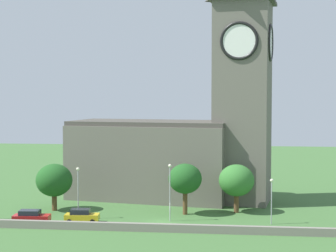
{
  "coord_description": "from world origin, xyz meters",
  "views": [
    {
      "loc": [
        8.84,
        -71.4,
        16.86
      ],
      "look_at": [
        0.07,
        6.75,
        12.55
      ],
      "focal_mm": 58.66,
      "sensor_mm": 36.0,
      "label": 1
    }
  ],
  "objects_px": {
    "car_yellow": "(82,216)",
    "streetlamp_east_mid": "(272,193)",
    "church": "(186,132)",
    "tree_riverside_east": "(54,180)",
    "tree_by_tower": "(185,179)",
    "car_red": "(31,217)",
    "streetlamp_west_mid": "(78,185)",
    "streetlamp_central": "(170,184)",
    "tree_riverside_west": "(237,181)"
  },
  "relations": [
    {
      "from": "tree_riverside_west",
      "to": "church",
      "type": "bearing_deg",
      "value": 130.26
    },
    {
      "from": "car_yellow",
      "to": "streetlamp_west_mid",
      "type": "bearing_deg",
      "value": 117.45
    },
    {
      "from": "car_yellow",
      "to": "church",
      "type": "bearing_deg",
      "value": 55.93
    },
    {
      "from": "streetlamp_west_mid",
      "to": "streetlamp_central",
      "type": "distance_m",
      "value": 12.61
    },
    {
      "from": "car_yellow",
      "to": "tree_by_tower",
      "type": "bearing_deg",
      "value": 26.48
    },
    {
      "from": "car_red",
      "to": "car_yellow",
      "type": "xyz_separation_m",
      "value": [
        6.53,
        1.18,
        0.02
      ]
    },
    {
      "from": "church",
      "to": "car_red",
      "type": "bearing_deg",
      "value": -134.12
    },
    {
      "from": "streetlamp_central",
      "to": "car_red",
      "type": "bearing_deg",
      "value": -169.54
    },
    {
      "from": "streetlamp_west_mid",
      "to": "tree_riverside_west",
      "type": "distance_m",
      "value": 22.61
    },
    {
      "from": "car_yellow",
      "to": "tree_by_tower",
      "type": "distance_m",
      "value": 15.42
    },
    {
      "from": "car_red",
      "to": "streetlamp_central",
      "type": "relative_size",
      "value": 0.64
    },
    {
      "from": "car_red",
      "to": "streetlamp_east_mid",
      "type": "bearing_deg",
      "value": 5.51
    },
    {
      "from": "car_red",
      "to": "tree_riverside_west",
      "type": "distance_m",
      "value": 29.09
    },
    {
      "from": "tree_riverside_east",
      "to": "tree_by_tower",
      "type": "xyz_separation_m",
      "value": [
        19.38,
        -0.55,
        0.61
      ]
    },
    {
      "from": "car_yellow",
      "to": "streetlamp_west_mid",
      "type": "distance_m",
      "value": 4.41
    },
    {
      "from": "streetlamp_west_mid",
      "to": "streetlamp_central",
      "type": "xyz_separation_m",
      "value": [
        12.61,
        0.23,
        0.34
      ]
    },
    {
      "from": "tree_riverside_west",
      "to": "streetlamp_east_mid",
      "type": "bearing_deg",
      "value": -56.76
    },
    {
      "from": "car_red",
      "to": "streetlamp_central",
      "type": "bearing_deg",
      "value": 10.46
    },
    {
      "from": "car_red",
      "to": "car_yellow",
      "type": "height_order",
      "value": "car_yellow"
    },
    {
      "from": "church",
      "to": "tree_by_tower",
      "type": "height_order",
      "value": "church"
    },
    {
      "from": "car_red",
      "to": "tree_by_tower",
      "type": "distance_m",
      "value": 21.71
    },
    {
      "from": "tree_riverside_west",
      "to": "tree_riverside_east",
      "type": "bearing_deg",
      "value": -176.71
    },
    {
      "from": "streetlamp_central",
      "to": "tree_riverside_west",
      "type": "distance_m",
      "value": 11.11
    },
    {
      "from": "car_yellow",
      "to": "streetlamp_central",
      "type": "relative_size",
      "value": 0.6
    },
    {
      "from": "car_yellow",
      "to": "tree_riverside_west",
      "type": "relative_size",
      "value": 0.66
    },
    {
      "from": "streetlamp_central",
      "to": "tree_riverside_west",
      "type": "relative_size",
      "value": 1.11
    },
    {
      "from": "car_yellow",
      "to": "streetlamp_east_mid",
      "type": "distance_m",
      "value": 25.33
    },
    {
      "from": "car_yellow",
      "to": "tree_riverside_east",
      "type": "distance_m",
      "value": 10.05
    },
    {
      "from": "streetlamp_east_mid",
      "to": "car_yellow",
      "type": "bearing_deg",
      "value": -175.74
    },
    {
      "from": "church",
      "to": "streetlamp_central",
      "type": "relative_size",
      "value": 4.71
    },
    {
      "from": "car_yellow",
      "to": "tree_riverside_west",
      "type": "bearing_deg",
      "value": 22.94
    },
    {
      "from": "streetlamp_central",
      "to": "streetlamp_east_mid",
      "type": "height_order",
      "value": "streetlamp_central"
    },
    {
      "from": "streetlamp_west_mid",
      "to": "tree_by_tower",
      "type": "relative_size",
      "value": 0.98
    },
    {
      "from": "car_red",
      "to": "streetlamp_west_mid",
      "type": "height_order",
      "value": "streetlamp_west_mid"
    },
    {
      "from": "car_red",
      "to": "tree_riverside_west",
      "type": "relative_size",
      "value": 0.7
    },
    {
      "from": "church",
      "to": "tree_riverside_east",
      "type": "bearing_deg",
      "value": -148.87
    },
    {
      "from": "streetlamp_west_mid",
      "to": "streetlamp_central",
      "type": "relative_size",
      "value": 0.92
    },
    {
      "from": "car_red",
      "to": "car_yellow",
      "type": "relative_size",
      "value": 1.06
    },
    {
      "from": "streetlamp_central",
      "to": "tree_by_tower",
      "type": "xyz_separation_m",
      "value": [
        1.69,
        4.46,
        -0.01
      ]
    },
    {
      "from": "streetlamp_west_mid",
      "to": "tree_riverside_east",
      "type": "height_order",
      "value": "streetlamp_west_mid"
    },
    {
      "from": "church",
      "to": "streetlamp_east_mid",
      "type": "xyz_separation_m",
      "value": [
        12.65,
        -16.48,
        -6.95
      ]
    },
    {
      "from": "church",
      "to": "tree_riverside_east",
      "type": "relative_size",
      "value": 5.28
    },
    {
      "from": "car_red",
      "to": "streetlamp_west_mid",
      "type": "bearing_deg",
      "value": 29.45
    },
    {
      "from": "car_yellow",
      "to": "tree_riverside_east",
      "type": "xyz_separation_m",
      "value": [
        -6.08,
        7.18,
        3.55
      ]
    },
    {
      "from": "car_red",
      "to": "streetlamp_central",
      "type": "distance_m",
      "value": 18.91
    },
    {
      "from": "tree_riverside_east",
      "to": "tree_by_tower",
      "type": "bearing_deg",
      "value": -1.64
    },
    {
      "from": "car_yellow",
      "to": "tree_riverside_west",
      "type": "xyz_separation_m",
      "value": [
        20.57,
        8.71,
        3.73
      ]
    },
    {
      "from": "church",
      "to": "tree_by_tower",
      "type": "relative_size",
      "value": 5.02
    },
    {
      "from": "car_yellow",
      "to": "streetlamp_west_mid",
      "type": "relative_size",
      "value": 0.65
    },
    {
      "from": "car_red",
      "to": "car_yellow",
      "type": "distance_m",
      "value": 6.63
    }
  ]
}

